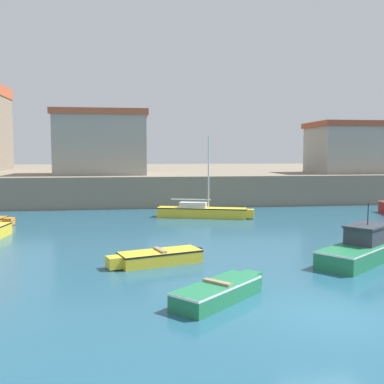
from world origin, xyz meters
name	(u,v)px	position (x,y,z in m)	size (l,w,h in m)	color
ground_plane	(332,315)	(0.00, 0.00, 0.00)	(200.00, 200.00, 0.00)	#235670
quay_seawall	(175,178)	(0.00, 44.21, 1.27)	(120.00, 40.00, 2.53)	gray
sailboat_yellow_0	(202,211)	(-0.60, 18.86, 0.44)	(6.60, 2.87, 5.52)	yellow
motorboat_green_1	(366,247)	(4.24, 5.90, 0.52)	(5.67, 4.83, 2.37)	#237A4C
dinghy_yellow_4	(158,257)	(-4.41, 6.37, 0.29)	(3.96, 2.17, 0.60)	yellow
dinghy_green_6	(220,291)	(-2.82, 1.64, 0.30)	(3.32, 3.20, 0.63)	#237A4C
mooring_buoy	(353,229)	(6.83, 11.98, 0.23)	(0.46, 0.46, 0.46)	orange
harbor_shed_near_wharf	(102,142)	(-8.00, 29.51, 5.36)	(8.13, 6.21, 5.60)	gray
harbor_shed_far_end	(358,147)	(16.00, 28.95, 4.94)	(9.09, 6.04, 4.77)	gray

